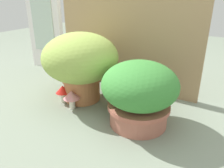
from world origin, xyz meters
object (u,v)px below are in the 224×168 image
at_px(cat, 122,95).
at_px(mushroom_ornament_red, 63,91).
at_px(mushroom_ornament_pink, 72,96).
at_px(leafy_planter, 139,92).
at_px(grass_planter, 81,61).

bearing_deg(cat, mushroom_ornament_red, -170.00).
height_order(cat, mushroom_ornament_pink, cat).
xyz_separation_m(cat, mushroom_ornament_red, (-0.41, -0.07, -0.04)).
distance_m(leafy_planter, mushroom_ornament_red, 0.55).
xyz_separation_m(mushroom_ornament_red, mushroom_ornament_pink, (0.11, -0.04, 0.00)).
xyz_separation_m(grass_planter, leafy_planter, (0.46, -0.08, -0.08)).
bearing_deg(cat, mushroom_ornament_pink, -160.47).
height_order(mushroom_ornament_red, mushroom_ornament_pink, mushroom_ornament_pink).
bearing_deg(leafy_planter, mushroom_ornament_red, -177.89).
bearing_deg(grass_planter, cat, -5.30).
relative_size(mushroom_ornament_red, mushroom_ornament_pink, 0.99).
height_order(cat, mushroom_ornament_red, cat).
bearing_deg(leafy_planter, grass_planter, 169.80).
bearing_deg(mushroom_ornament_red, cat, 10.00).
relative_size(leafy_planter, mushroom_ornament_pink, 3.46).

